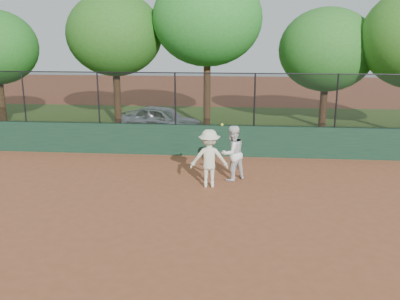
# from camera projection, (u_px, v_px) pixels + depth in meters

# --- Properties ---
(ground) EXTENTS (80.00, 80.00, 0.00)m
(ground) POSITION_uv_depth(u_px,v_px,m) (162.00, 215.00, 11.64)
(ground) COLOR brown
(ground) RESTS_ON ground
(back_wall) EXTENTS (26.00, 0.20, 1.20)m
(back_wall) POSITION_uv_depth(u_px,v_px,m) (189.00, 140.00, 17.27)
(back_wall) COLOR #193825
(back_wall) RESTS_ON ground
(grass_strip) EXTENTS (36.00, 12.00, 0.01)m
(grass_strip) POSITION_uv_depth(u_px,v_px,m) (202.00, 125.00, 23.21)
(grass_strip) COLOR #2C4A17
(grass_strip) RESTS_ON ground
(parked_car) EXTENTS (4.20, 2.80, 1.33)m
(parked_car) POSITION_uv_depth(u_px,v_px,m) (162.00, 120.00, 20.99)
(parked_car) COLOR silver
(parked_car) RESTS_ON ground
(player_second) EXTENTS (1.10, 1.07, 1.78)m
(player_second) POSITION_uv_depth(u_px,v_px,m) (232.00, 153.00, 14.23)
(player_second) COLOR white
(player_second) RESTS_ON ground
(player_main) EXTENTS (1.22, 0.81, 2.07)m
(player_main) POSITION_uv_depth(u_px,v_px,m) (209.00, 158.00, 13.59)
(player_main) COLOR beige
(player_main) RESTS_ON ground
(fence_assembly) EXTENTS (26.00, 0.06, 2.00)m
(fence_assembly) POSITION_uv_depth(u_px,v_px,m) (188.00, 98.00, 16.86)
(fence_assembly) COLOR black
(fence_assembly) RESTS_ON back_wall
(tree_1) EXTENTS (4.84, 4.40, 6.67)m
(tree_1) POSITION_uv_depth(u_px,v_px,m) (114.00, 34.00, 22.32)
(tree_1) COLOR #462E18
(tree_1) RESTS_ON ground
(tree_2) EXTENTS (5.30, 4.82, 7.60)m
(tree_2) POSITION_uv_depth(u_px,v_px,m) (207.00, 19.00, 21.43)
(tree_2) COLOR #492F1A
(tree_2) RESTS_ON ground
(tree_3) EXTENTS (4.69, 4.26, 5.87)m
(tree_3) POSITION_uv_depth(u_px,v_px,m) (327.00, 50.00, 21.68)
(tree_3) COLOR #422816
(tree_3) RESTS_ON ground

